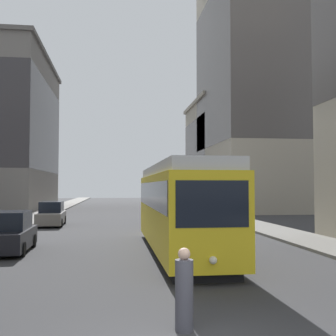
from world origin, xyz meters
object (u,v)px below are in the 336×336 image
Objects in this scene: parked_car_left_near at (9,233)px; parked_car_left_mid at (51,214)px; pedestrian_crossing_near at (184,292)px; transit_bus at (188,199)px; streetcar at (179,206)px.

parked_car_left_near is 12.65m from parked_car_left_mid.
pedestrian_crossing_near is (6.14, -23.69, -0.06)m from parked_car_left_mid.
transit_bus reaches higher than pedestrian_crossing_near.
streetcar is 7.62× the size of pedestrian_crossing_near.
parked_car_left_near is (-10.54, -13.16, -1.10)m from transit_bus.
parked_car_left_mid reaches higher than pedestrian_crossing_near.
parked_car_left_mid is at bearing 118.65° from streetcar.
parked_car_left_mid is (-7.58, 13.86, -1.26)m from streetcar.
parked_car_left_near is 0.93× the size of parked_car_left_mid.
pedestrian_crossing_near is (-4.40, -24.20, -1.16)m from transit_bus.
pedestrian_crossing_near is (-1.44, -9.83, -1.31)m from streetcar.
transit_bus is at bearing 49.62° from parked_car_left_near.
transit_bus is 24.62m from pedestrian_crossing_near.
parked_car_left_mid is (-0.00, 12.65, 0.00)m from parked_car_left_near.
streetcar reaches higher than pedestrian_crossing_near.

